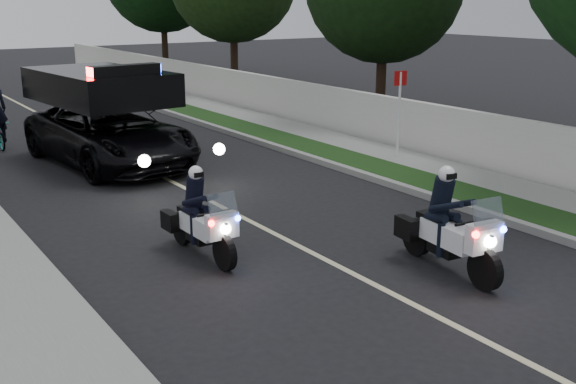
% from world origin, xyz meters
% --- Properties ---
extents(ground, '(120.00, 120.00, 0.00)m').
position_xyz_m(ground, '(0.00, 0.00, 0.00)').
color(ground, black).
rests_on(ground, ground).
extents(curb_right, '(0.20, 60.00, 0.15)m').
position_xyz_m(curb_right, '(4.10, 10.00, 0.07)').
color(curb_right, gray).
rests_on(curb_right, ground).
extents(grass_verge, '(1.20, 60.00, 0.16)m').
position_xyz_m(grass_verge, '(4.80, 10.00, 0.08)').
color(grass_verge, '#193814').
rests_on(grass_verge, ground).
extents(sidewalk_right, '(1.40, 60.00, 0.16)m').
position_xyz_m(sidewalk_right, '(6.10, 10.00, 0.08)').
color(sidewalk_right, gray).
rests_on(sidewalk_right, ground).
extents(property_wall, '(0.22, 60.00, 1.50)m').
position_xyz_m(property_wall, '(7.10, 10.00, 0.75)').
color(property_wall, beige).
rests_on(property_wall, ground).
extents(lane_marking, '(0.12, 50.00, 0.01)m').
position_xyz_m(lane_marking, '(0.00, 10.00, 0.00)').
color(lane_marking, '#BFB78C').
rests_on(lane_marking, ground).
extents(police_moto_left, '(0.69, 1.87, 1.57)m').
position_xyz_m(police_moto_left, '(-1.65, 4.64, 0.00)').
color(police_moto_left, silver).
rests_on(police_moto_left, ground).
extents(police_moto_right, '(0.94, 2.10, 1.73)m').
position_xyz_m(police_moto_right, '(1.36, 1.84, 0.00)').
color(police_moto_right, silver).
rests_on(police_moto_right, ground).
extents(police_suv, '(3.36, 6.22, 2.90)m').
position_xyz_m(police_suv, '(-0.58, 12.12, 0.00)').
color(police_suv, black).
rests_on(police_suv, ground).
extents(sign_post, '(0.44, 0.44, 2.52)m').
position_xyz_m(sign_post, '(6.00, 8.15, 0.00)').
color(sign_post, '#AF210C').
rests_on(sign_post, ground).
extents(tree_right_c, '(6.84, 6.84, 9.34)m').
position_xyz_m(tree_right_c, '(10.16, 13.69, 0.00)').
color(tree_right_c, black).
rests_on(tree_right_c, ground).
extents(tree_right_d, '(7.99, 7.99, 10.24)m').
position_xyz_m(tree_right_d, '(10.00, 24.28, 0.00)').
color(tree_right_d, '#1C3A13').
rests_on(tree_right_d, ground).
extents(tree_right_e, '(8.18, 8.18, 11.00)m').
position_xyz_m(tree_right_e, '(10.00, 32.50, 0.00)').
color(tree_right_e, black).
rests_on(tree_right_e, ground).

